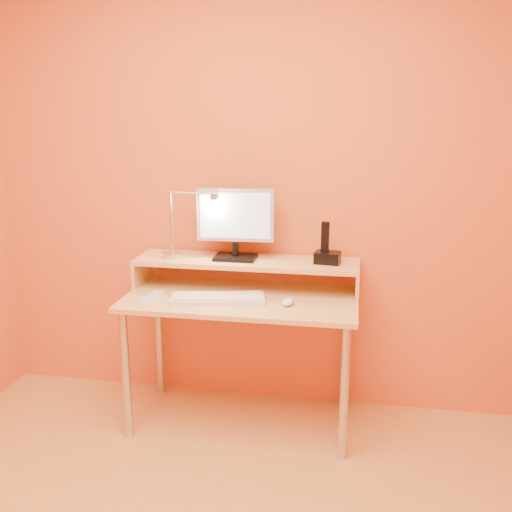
% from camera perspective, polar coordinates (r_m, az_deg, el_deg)
% --- Properties ---
extents(wall_back, '(3.00, 0.04, 2.50)m').
position_cam_1_polar(wall_back, '(3.14, -0.38, 6.99)').
color(wall_back, '#D06438').
rests_on(wall_back, floor).
extents(desk_leg_fl, '(0.04, 0.04, 0.69)m').
position_cam_1_polar(desk_leg_fl, '(3.03, -12.92, -11.59)').
color(desk_leg_fl, '#B9B9BB').
rests_on(desk_leg_fl, floor).
extents(desk_leg_fr, '(0.04, 0.04, 0.69)m').
position_cam_1_polar(desk_leg_fr, '(2.81, 8.85, -13.49)').
color(desk_leg_fr, '#B9B9BB').
rests_on(desk_leg_fr, floor).
extents(desk_leg_bl, '(0.04, 0.04, 0.69)m').
position_cam_1_polar(desk_leg_bl, '(3.45, -9.69, -8.10)').
color(desk_leg_bl, '#B9B9BB').
rests_on(desk_leg_bl, floor).
extents(desk_leg_br, '(0.04, 0.04, 0.69)m').
position_cam_1_polar(desk_leg_br, '(3.26, 9.09, -9.42)').
color(desk_leg_br, '#B9B9BB').
rests_on(desk_leg_br, floor).
extents(desk_lower, '(1.20, 0.60, 0.02)m').
position_cam_1_polar(desk_lower, '(2.95, -1.50, -4.31)').
color(desk_lower, tan).
rests_on(desk_lower, floor).
extents(shelf_riser_left, '(0.02, 0.30, 0.14)m').
position_cam_1_polar(shelf_riser_left, '(3.23, -11.29, -1.46)').
color(shelf_riser_left, tan).
rests_on(shelf_riser_left, desk_lower).
extents(shelf_riser_right, '(0.02, 0.30, 0.14)m').
position_cam_1_polar(shelf_riser_right, '(3.02, 10.15, -2.54)').
color(shelf_riser_right, tan).
rests_on(shelf_riser_right, desk_lower).
extents(desk_shelf, '(1.20, 0.30, 0.02)m').
position_cam_1_polar(desk_shelf, '(3.05, -0.95, -0.57)').
color(desk_shelf, tan).
rests_on(desk_shelf, desk_lower).
extents(monitor_foot, '(0.22, 0.16, 0.02)m').
position_cam_1_polar(monitor_foot, '(3.05, -2.08, -0.13)').
color(monitor_foot, black).
rests_on(monitor_foot, desk_shelf).
extents(monitor_neck, '(0.04, 0.04, 0.07)m').
position_cam_1_polar(monitor_neck, '(3.04, -2.08, 0.67)').
color(monitor_neck, black).
rests_on(monitor_neck, monitor_foot).
extents(monitor_panel, '(0.41, 0.06, 0.28)m').
position_cam_1_polar(monitor_panel, '(3.01, -2.08, 4.13)').
color(monitor_panel, '#B7B7BF').
rests_on(monitor_panel, monitor_neck).
extents(monitor_back, '(0.37, 0.03, 0.24)m').
position_cam_1_polar(monitor_back, '(3.04, -1.98, 4.21)').
color(monitor_back, black).
rests_on(monitor_back, monitor_panel).
extents(monitor_screen, '(0.37, 0.03, 0.24)m').
position_cam_1_polar(monitor_screen, '(3.00, -2.15, 4.07)').
color(monitor_screen, '#C1DCFC').
rests_on(monitor_screen, monitor_panel).
extents(lamp_base, '(0.10, 0.10, 0.02)m').
position_cam_1_polar(lamp_base, '(3.11, -8.39, 0.08)').
color(lamp_base, '#B9B9BB').
rests_on(lamp_base, desk_shelf).
extents(lamp_post, '(0.01, 0.01, 0.33)m').
position_cam_1_polar(lamp_post, '(3.08, -8.51, 3.28)').
color(lamp_post, '#B9B9BB').
rests_on(lamp_post, lamp_base).
extents(lamp_arm, '(0.24, 0.01, 0.01)m').
position_cam_1_polar(lamp_arm, '(3.01, -6.45, 6.30)').
color(lamp_arm, '#B9B9BB').
rests_on(lamp_arm, lamp_post).
extents(lamp_head, '(0.04, 0.04, 0.03)m').
position_cam_1_polar(lamp_head, '(2.98, -4.21, 5.98)').
color(lamp_head, '#B9B9BB').
rests_on(lamp_head, lamp_arm).
extents(lamp_bulb, '(0.03, 0.03, 0.00)m').
position_cam_1_polar(lamp_bulb, '(2.99, -4.21, 5.68)').
color(lamp_bulb, '#FFEAC6').
rests_on(lamp_bulb, lamp_head).
extents(phone_dock, '(0.14, 0.12, 0.06)m').
position_cam_1_polar(phone_dock, '(2.99, 7.19, -0.15)').
color(phone_dock, black).
rests_on(phone_dock, desk_shelf).
extents(phone_handset, '(0.04, 0.03, 0.16)m').
position_cam_1_polar(phone_handset, '(2.96, 6.97, 1.92)').
color(phone_handset, black).
rests_on(phone_handset, phone_dock).
extents(phone_led, '(0.01, 0.00, 0.04)m').
position_cam_1_polar(phone_led, '(2.94, 8.01, -0.44)').
color(phone_led, '#354EFC').
rests_on(phone_led, phone_dock).
extents(keyboard, '(0.49, 0.24, 0.02)m').
position_cam_1_polar(keyboard, '(2.88, -3.86, -4.31)').
color(keyboard, silver).
rests_on(keyboard, desk_lower).
extents(mouse, '(0.07, 0.10, 0.03)m').
position_cam_1_polar(mouse, '(2.82, 3.22, -4.62)').
color(mouse, white).
rests_on(mouse, desk_lower).
extents(remote_control, '(0.09, 0.20, 0.02)m').
position_cam_1_polar(remote_control, '(2.96, -10.42, -4.09)').
color(remote_control, silver).
rests_on(remote_control, desk_lower).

